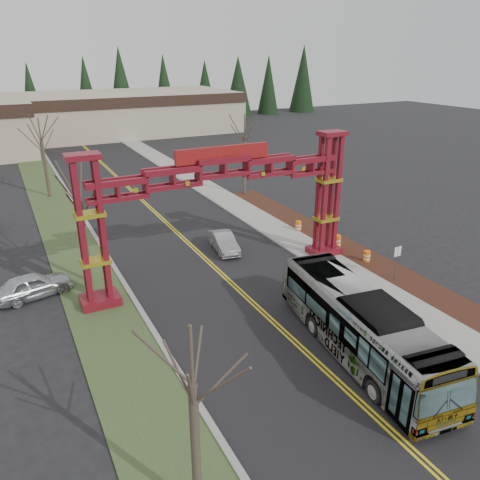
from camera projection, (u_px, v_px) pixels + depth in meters
road at (186, 241)px, 36.50m from camera, size 12.00×110.00×0.02m
lane_line_left at (185, 241)px, 36.44m from camera, size 0.12×100.00×0.01m
lane_line_right at (187, 241)px, 36.55m from camera, size 0.12×100.00×0.01m
curb_right at (255, 228)px, 39.08m from camera, size 0.30×110.00×0.15m
sidewalk_right at (270, 225)px, 39.70m from camera, size 2.60×110.00×0.14m
landscape_strip at (432, 294)px, 28.43m from camera, size 2.60×50.00×0.12m
grass_median at (80, 260)px, 33.10m from camera, size 4.00×110.00×0.08m
curb_left at (107, 255)px, 33.87m from camera, size 0.30×110.00×0.15m
gateway_arch at (223, 189)px, 28.49m from camera, size 18.20×1.60×8.90m
retail_building_east at (128, 112)px, 84.75m from camera, size 38.00×20.30×7.00m
conifer_treeline at (59, 92)px, 89.45m from camera, size 116.10×5.60×13.00m
transit_bus at (361, 325)px, 22.29m from camera, size 4.23×11.99×3.27m
silver_sedan at (224, 242)px, 34.56m from camera, size 1.98×4.21×1.33m
parked_car_near_a at (33, 285)px, 27.99m from camera, size 4.73×2.74×1.51m
bare_tree_median_near at (193, 385)px, 13.18m from camera, size 2.95×2.95×6.99m
bare_tree_median_mid at (80, 202)px, 28.00m from camera, size 3.13×3.13×7.48m
bare_tree_median_far at (41, 141)px, 45.57m from camera, size 3.29×3.29×7.86m
bare_tree_right_far at (245, 137)px, 46.15m from camera, size 3.31×3.31×8.16m
street_sign at (397, 256)px, 29.63m from camera, size 0.54×0.06×2.36m
barrel_south at (367, 257)px, 32.65m from camera, size 0.48×0.48×0.88m
barrel_mid at (337, 242)px, 34.98m from camera, size 0.57×0.57×1.05m
barrel_north at (298, 226)px, 38.30m from camera, size 0.49×0.49×0.90m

